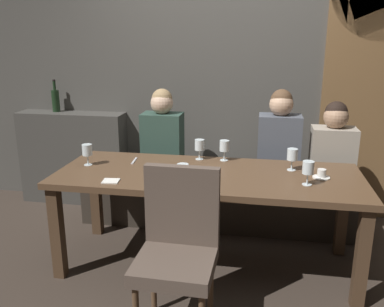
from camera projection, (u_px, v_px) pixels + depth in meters
The scene contains 20 objects.
ground at pixel (207, 263), 3.17m from camera, with size 9.00×9.00×0.00m, color #382D26.
back_wall_tiled at pixel (226, 57), 3.91m from camera, with size 6.00×0.12×3.00m, color #4C4944.
arched_door at pixel (375, 75), 3.66m from camera, with size 0.90×0.05×2.55m.
back_counter at pixel (74, 157), 4.28m from camera, with size 1.10×0.28×0.95m, color #413E3A.
dining_table at pixel (208, 184), 2.99m from camera, with size 2.20×0.84×0.74m.
banquette_bench at pixel (217, 202), 3.77m from camera, with size 2.50×0.44×0.45m.
chair_near_side at pixel (178, 242), 2.35m from camera, with size 0.45×0.45×0.98m.
diner_redhead at pixel (162, 135), 3.71m from camera, with size 0.36×0.24×0.80m.
diner_bearded at pixel (279, 140), 3.52m from camera, with size 0.36×0.24×0.82m.
diner_far_end at pixel (333, 148), 3.43m from camera, with size 0.36×0.24×0.74m.
wine_bottle_dark_red at pixel (56, 100), 4.17m from camera, with size 0.08×0.08×0.33m.
wine_glass_end_right at pixel (183, 172), 2.64m from camera, with size 0.08×0.08×0.16m.
wine_glass_center_front at pixel (87, 150), 3.12m from camera, with size 0.08×0.08×0.16m.
wine_glass_near_right at pixel (199, 146), 3.26m from camera, with size 0.08×0.08×0.16m.
wine_glass_far_left at pixel (308, 168), 2.70m from camera, with size 0.08×0.08×0.16m.
wine_glass_near_left at pixel (224, 146), 3.23m from camera, with size 0.08×0.08×0.16m.
wine_glass_end_left at pixel (292, 155), 3.00m from camera, with size 0.08×0.08×0.16m.
espresso_cup at pixel (321, 174), 2.85m from camera, with size 0.12×0.12×0.06m.
fork_on_table at pixel (134, 161), 3.25m from camera, with size 0.02×0.17×0.01m, color silver.
folded_napkin at pixel (111, 181), 2.79m from camera, with size 0.11×0.10×0.01m, color silver.
Camera 1 is at (0.37, -2.79, 1.69)m, focal length 38.31 mm.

